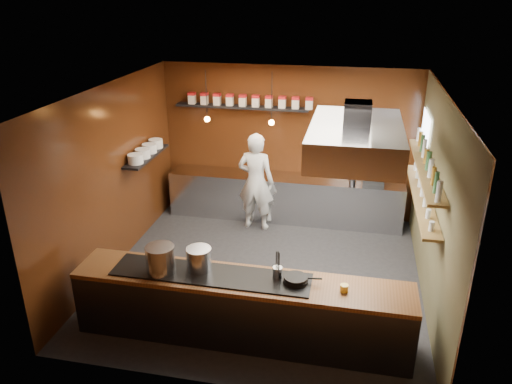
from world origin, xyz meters
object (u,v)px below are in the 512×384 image
(stockpot_small, at_px, (199,259))
(espresso_machine, at_px, (375,172))
(extractor_hood, at_px, (356,139))
(stockpot_large, at_px, (161,259))
(chef, at_px, (256,182))

(stockpot_small, height_order, espresso_machine, espresso_machine)
(extractor_hood, xyz_separation_m, espresso_machine, (0.41, 2.63, -1.41))
(stockpot_small, distance_m, espresso_machine, 4.40)
(stockpot_small, bearing_deg, extractor_hood, 30.96)
(extractor_hood, height_order, stockpot_large, extractor_hood)
(extractor_hood, relative_size, stockpot_large, 5.31)
(extractor_hood, height_order, chef, extractor_hood)
(stockpot_large, distance_m, stockpot_small, 0.49)
(espresso_machine, bearing_deg, extractor_hood, -95.00)
(extractor_hood, bearing_deg, chef, 130.68)
(extractor_hood, distance_m, espresso_machine, 3.01)
(stockpot_large, relative_size, chef, 0.20)
(espresso_machine, height_order, chef, chef)
(stockpot_large, height_order, chef, chef)
(espresso_machine, bearing_deg, chef, -161.77)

